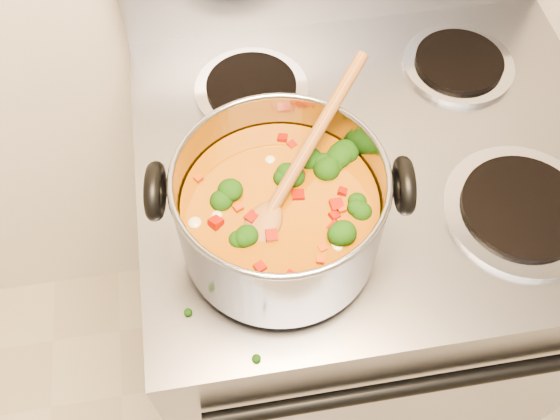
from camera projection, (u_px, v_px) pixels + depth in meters
The scene contains 4 objects.
electric_range at pixel (350, 275), 1.35m from camera, with size 0.75×0.68×1.08m.
stockpot at pixel (280, 213), 0.81m from camera, with size 0.33×0.27×0.16m.
wooden_spoon at pixel (288, 181), 0.78m from camera, with size 0.21×0.24×0.11m.
cooktop_crumbs at pixel (308, 201), 0.91m from camera, with size 0.28×0.27×0.01m.
Camera 1 is at (-0.22, 0.59, 1.69)m, focal length 40.00 mm.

